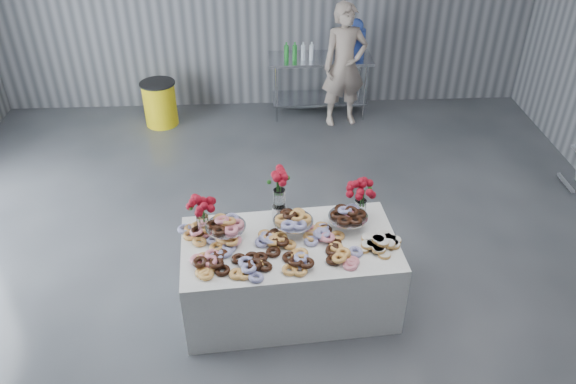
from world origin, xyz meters
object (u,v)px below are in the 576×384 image
display_table (290,274)px  prep_table (320,75)px  water_jug (356,40)px  person (344,66)px  trash_barrel (160,103)px

display_table → prep_table: prep_table is taller
water_jug → person: 0.44m
person → trash_barrel: 2.73m
water_jug → person: (-0.19, -0.30, -0.26)m
prep_table → trash_barrel: prep_table is taller
trash_barrel → display_table: bearing=-65.9°
display_table → prep_table: size_ratio=1.27×
person → trash_barrel: bearing=167.5°
display_table → trash_barrel: bearing=114.1°
display_table → trash_barrel: size_ratio=2.90×
prep_table → person: person is taller
display_table → trash_barrel: display_table is taller
trash_barrel → water_jug: bearing=4.5°
display_table → prep_table: 4.06m
trash_barrel → person: bearing=-1.7°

